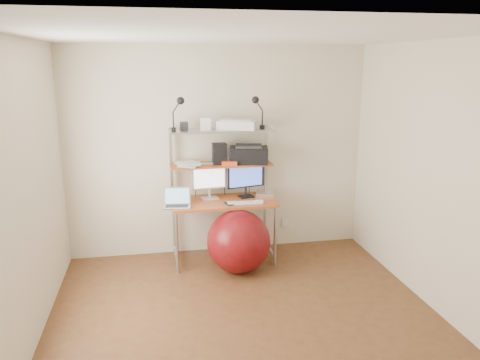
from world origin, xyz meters
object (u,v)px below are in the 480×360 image
Objects in this scene: monitor_silver at (209,178)px; monitor_black at (246,178)px; exercise_ball at (239,241)px; laptop at (177,202)px; printer at (249,154)px.

monitor_silver is 0.43m from monitor_black.
laptop is at bearing 161.52° from exercise_ball.
laptop is 0.45× the size of exercise_ball.
monitor_black is at bearing 22.50° from laptop.
monitor_black is 0.65× the size of exercise_ball.
exercise_ball is (0.65, -0.22, -0.43)m from laptop.
monitor_black reaches higher than monitor_silver.
monitor_black is 0.78m from exercise_ball.
printer is at bearing 22.69° from laptop.
monitor_silver is 0.50m from laptop.
exercise_ball is at bearing -11.21° from laptop.
printer reaches higher than laptop.
exercise_ball is at bearing -102.71° from printer.
exercise_ball is (-0.20, -0.46, -0.89)m from printer.
printer is at bearing 7.13° from monitor_black.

